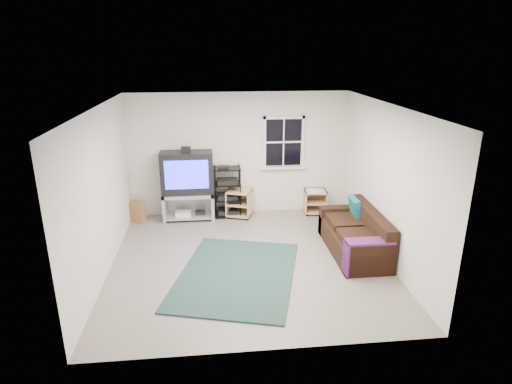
{
  "coord_description": "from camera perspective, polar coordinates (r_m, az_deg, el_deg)",
  "views": [
    {
      "loc": [
        -0.57,
        -6.51,
        3.45
      ],
      "look_at": [
        0.16,
        0.4,
        1.09
      ],
      "focal_mm": 30.0,
      "sensor_mm": 36.0,
      "label": 1
    }
  ],
  "objects": [
    {
      "name": "side_table_right",
      "position": [
        9.41,
        7.84,
        -1.01
      ],
      "size": [
        0.5,
        0.51,
        0.54
      ],
      "rotation": [
        0.0,
        0.0,
        -0.09
      ],
      "color": "tan",
      "rests_on": "ground"
    },
    {
      "name": "av_rack",
      "position": [
        9.1,
        -3.79,
        -0.35
      ],
      "size": [
        0.56,
        0.4,
        1.11
      ],
      "color": "black",
      "rests_on": "ground"
    },
    {
      "name": "side_table_left",
      "position": [
        9.16,
        -2.11,
        -1.32
      ],
      "size": [
        0.63,
        0.63,
        0.58
      ],
      "rotation": [
        0.0,
        0.0,
        -0.34
      ],
      "color": "tan",
      "rests_on": "ground"
    },
    {
      "name": "room",
      "position": [
        9.13,
        3.69,
        6.21
      ],
      "size": [
        4.6,
        4.62,
        4.6
      ],
      "color": "slate",
      "rests_on": "ground"
    },
    {
      "name": "sofa",
      "position": [
        7.76,
        13.17,
        -5.8
      ],
      "size": [
        0.81,
        1.83,
        0.84
      ],
      "color": "black",
      "rests_on": "ground"
    },
    {
      "name": "tv_unit",
      "position": [
        8.93,
        -9.11,
        1.59
      ],
      "size": [
        1.06,
        0.53,
        1.56
      ],
      "color": "#A7A8B0",
      "rests_on": "ground"
    },
    {
      "name": "shag_rug",
      "position": [
        6.95,
        -2.59,
        -10.9
      ],
      "size": [
        2.35,
        2.82,
        0.03
      ],
      "primitive_type": "cube",
      "rotation": [
        0.0,
        0.0,
        -0.26
      ],
      "color": "black",
      "rests_on": "ground"
    },
    {
      "name": "paper_bag",
      "position": [
        9.21,
        -15.54,
        -2.54
      ],
      "size": [
        0.36,
        0.3,
        0.44
      ],
      "primitive_type": "cube",
      "rotation": [
        0.0,
        0.0,
        -0.41
      ],
      "color": "olive",
      "rests_on": "ground"
    }
  ]
}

